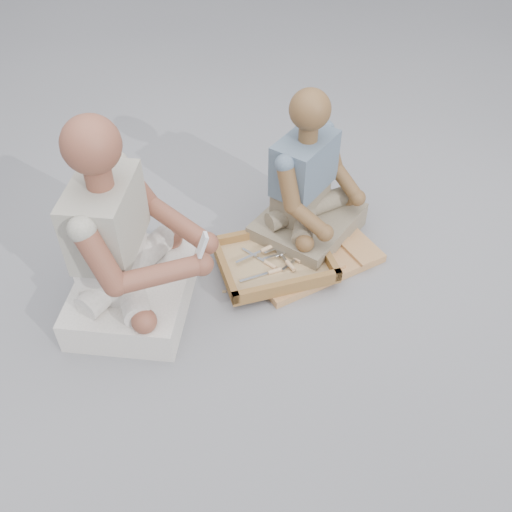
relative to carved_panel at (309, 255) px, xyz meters
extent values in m
plane|color=gray|center=(-0.25, -0.35, -0.02)|extent=(60.00, 60.00, 0.00)
cube|color=#A1773E|center=(0.00, 0.00, 0.00)|extent=(0.76, 0.62, 0.04)
cube|color=brown|center=(-0.20, -0.05, 0.03)|extent=(0.58, 0.48, 0.02)
cube|color=brown|center=(-0.22, 0.15, 0.07)|extent=(0.55, 0.08, 0.05)
cube|color=brown|center=(-0.18, -0.25, 0.07)|extent=(0.55, 0.08, 0.05)
cube|color=brown|center=(0.06, -0.03, 0.07)|extent=(0.07, 0.44, 0.05)
cube|color=brown|center=(-0.46, -0.07, 0.07)|extent=(0.07, 0.44, 0.05)
cube|color=tan|center=(-0.20, -0.05, 0.04)|extent=(0.51, 0.41, 0.01)
cube|color=silver|center=(-0.18, -0.03, 0.07)|extent=(0.15, 0.04, 0.00)
cylinder|color=tan|center=(-0.07, -0.01, 0.07)|extent=(0.07, 0.04, 0.02)
cube|color=silver|center=(-0.12, -0.09, 0.06)|extent=(0.13, 0.10, 0.00)
cylinder|color=tan|center=(-0.03, -0.03, 0.06)|extent=(0.07, 0.06, 0.02)
cube|color=silver|center=(-0.15, 0.03, 0.06)|extent=(0.09, 0.13, 0.00)
cylinder|color=tan|center=(-0.09, -0.07, 0.06)|extent=(0.06, 0.07, 0.02)
cube|color=silver|center=(-0.17, -0.01, 0.06)|extent=(0.06, 0.15, 0.00)
cylinder|color=tan|center=(-0.13, -0.12, 0.06)|extent=(0.04, 0.07, 0.02)
cube|color=silver|center=(-0.29, 0.01, 0.05)|extent=(0.10, 0.13, 0.00)
cylinder|color=tan|center=(-0.23, -0.08, 0.05)|extent=(0.06, 0.07, 0.02)
cube|color=silver|center=(-0.17, 0.02, 0.07)|extent=(0.15, 0.05, 0.00)
cylinder|color=tan|center=(-0.06, 0.05, 0.07)|extent=(0.07, 0.04, 0.02)
cube|color=silver|center=(-0.32, -0.15, 0.05)|extent=(0.15, 0.04, 0.00)
cylinder|color=tan|center=(-0.22, -0.13, 0.05)|extent=(0.07, 0.03, 0.02)
cube|color=silver|center=(-0.15, 0.02, 0.07)|extent=(0.07, 0.14, 0.00)
cylinder|color=tan|center=(-0.11, 0.12, 0.07)|extent=(0.05, 0.07, 0.02)
cube|color=silver|center=(-0.32, -0.02, 0.07)|extent=(0.14, 0.07, 0.00)
cylinder|color=tan|center=(-0.22, 0.02, 0.07)|extent=(0.07, 0.05, 0.02)
cube|color=tan|center=(-0.47, -0.15, -0.02)|extent=(0.02, 0.02, 0.00)
cube|color=tan|center=(-0.31, -0.02, -0.02)|extent=(0.02, 0.02, 0.00)
cube|color=tan|center=(-0.18, 0.09, -0.02)|extent=(0.02, 0.02, 0.00)
cube|color=tan|center=(-0.03, 0.13, -0.02)|extent=(0.02, 0.02, 0.00)
cube|color=tan|center=(-0.18, 0.24, -0.02)|extent=(0.02, 0.02, 0.00)
cube|color=tan|center=(-0.54, 0.29, -0.02)|extent=(0.02, 0.02, 0.00)
cube|color=tan|center=(0.05, 0.17, -0.02)|extent=(0.02, 0.02, 0.00)
cube|color=tan|center=(-0.29, -0.15, -0.02)|extent=(0.02, 0.02, 0.00)
cube|color=silver|center=(-0.90, -0.13, 0.06)|extent=(0.69, 0.77, 0.17)
cube|color=silver|center=(-0.96, -0.11, 0.24)|extent=(0.32, 0.41, 0.20)
cube|color=#ABA497|center=(-0.95, -0.11, 0.51)|extent=(0.36, 0.45, 0.33)
sphere|color=brown|center=(-0.94, -0.12, 0.86)|extent=(0.23, 0.23, 0.23)
sphere|color=brown|center=(-0.54, -0.18, 0.34)|extent=(0.10, 0.10, 0.10)
sphere|color=brown|center=(-0.58, -0.31, 0.34)|extent=(0.10, 0.10, 0.10)
cube|color=#80735C|center=(0.04, 0.17, 0.05)|extent=(0.69, 0.68, 0.14)
cube|color=#80735C|center=(0.00, 0.22, 0.20)|extent=(0.35, 0.34, 0.17)
cube|color=slate|center=(0.01, 0.21, 0.43)|extent=(0.39, 0.38, 0.28)
sphere|color=brown|center=(0.01, 0.20, 0.73)|extent=(0.20, 0.20, 0.20)
sphere|color=brown|center=(0.29, 0.15, 0.21)|extent=(0.09, 0.09, 0.09)
sphere|color=brown|center=(0.04, -0.08, 0.21)|extent=(0.09, 0.09, 0.09)
cube|color=silver|center=(-0.57, -0.31, 0.45)|extent=(0.06, 0.05, 0.11)
cube|color=black|center=(-0.57, -0.31, 0.46)|extent=(0.02, 0.04, 0.04)
camera|label=1|loc=(-0.72, -2.04, 2.03)|focal=40.00mm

